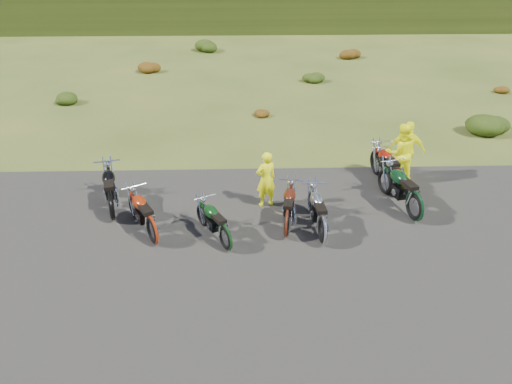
{
  "coord_description": "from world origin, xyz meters",
  "views": [
    {
      "loc": [
        -1.18,
        -10.71,
        6.9
      ],
      "look_at": [
        -0.83,
        0.61,
        0.95
      ],
      "focal_mm": 35.0,
      "sensor_mm": 36.0,
      "label": 1
    }
  ],
  "objects_px": {
    "motorcycle_0": "(114,220)",
    "motorcycle_3": "(322,244)",
    "motorcycle_7": "(412,221)",
    "person_middle": "(266,180)"
  },
  "relations": [
    {
      "from": "motorcycle_3",
      "to": "motorcycle_7",
      "type": "distance_m",
      "value": 2.8
    },
    {
      "from": "motorcycle_3",
      "to": "motorcycle_0",
      "type": "bearing_deg",
      "value": 72.94
    },
    {
      "from": "motorcycle_0",
      "to": "motorcycle_3",
      "type": "distance_m",
      "value": 5.59
    },
    {
      "from": "motorcycle_3",
      "to": "person_middle",
      "type": "distance_m",
      "value": 2.49
    },
    {
      "from": "motorcycle_7",
      "to": "person_middle",
      "type": "height_order",
      "value": "person_middle"
    },
    {
      "from": "motorcycle_0",
      "to": "motorcycle_7",
      "type": "height_order",
      "value": "motorcycle_7"
    },
    {
      "from": "motorcycle_3",
      "to": "person_middle",
      "type": "relative_size",
      "value": 1.32
    },
    {
      "from": "motorcycle_0",
      "to": "person_middle",
      "type": "height_order",
      "value": "person_middle"
    },
    {
      "from": "motorcycle_0",
      "to": "motorcycle_3",
      "type": "xyz_separation_m",
      "value": [
        5.43,
        -1.32,
        0.0
      ]
    },
    {
      "from": "motorcycle_0",
      "to": "motorcycle_7",
      "type": "relative_size",
      "value": 0.97
    }
  ]
}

